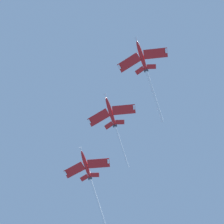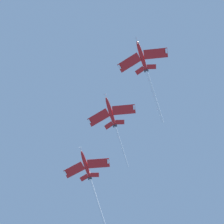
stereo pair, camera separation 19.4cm
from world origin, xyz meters
name	(u,v)px [view 2 (the right image)]	position (x,y,z in m)	size (l,w,h in m)	color
jet_lead	(146,69)	(20.43, 6.32, 116.04)	(23.05, 25.34, 16.45)	red
jet_second	(112,118)	(13.80, 27.35, 109.71)	(20.79, 22.56, 15.10)	red
jet_third	(89,174)	(11.30, 51.20, 101.52)	(22.43, 24.89, 15.81)	red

